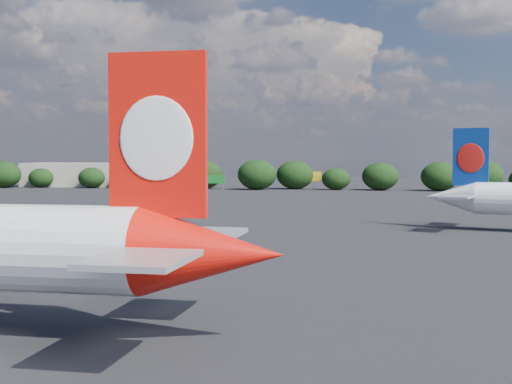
# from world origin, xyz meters

# --- Properties ---
(ground) EXTENTS (500.00, 500.00, 0.00)m
(ground) POSITION_xyz_m (0.00, 60.00, 0.00)
(ground) COLOR black
(ground) RESTS_ON ground
(terminal_building) EXTENTS (42.00, 16.00, 8.00)m
(terminal_building) POSITION_xyz_m (-65.00, 192.00, 4.00)
(terminal_building) COLOR #9E9688
(terminal_building) RESTS_ON ground
(highway_sign) EXTENTS (6.00, 0.30, 4.50)m
(highway_sign) POSITION_xyz_m (-18.00, 176.00, 3.13)
(highway_sign) COLOR #146820
(highway_sign) RESTS_ON ground
(billboard_yellow) EXTENTS (5.00, 0.30, 5.50)m
(billboard_yellow) POSITION_xyz_m (12.00, 182.00, 3.87)
(billboard_yellow) COLOR #EEA915
(billboard_yellow) RESTS_ON ground
(horizon_treeline) EXTENTS (203.14, 16.48, 9.34)m
(horizon_treeline) POSITION_xyz_m (5.96, 179.20, 4.10)
(horizon_treeline) COLOR black
(horizon_treeline) RESTS_ON ground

